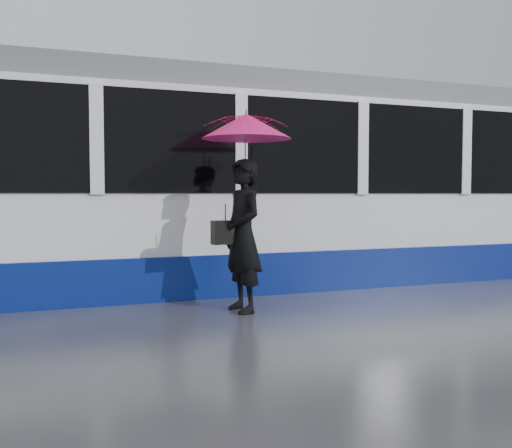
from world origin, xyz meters
name	(u,v)px	position (x,y,z in m)	size (l,w,h in m)	color
ground	(284,313)	(0.00, 0.00, 0.00)	(90.00, 90.00, 0.00)	#28282C
rails	(224,283)	(0.00, 2.50, 0.01)	(34.00, 1.51, 0.02)	#3F3D38
tram	(245,185)	(0.37, 2.50, 1.64)	(26.00, 2.56, 3.35)	white
woman	(243,236)	(-0.45, 0.27, 0.96)	(0.70, 0.46, 1.93)	black
umbrella	(246,144)	(-0.40, 0.27, 2.11)	(1.26, 1.26, 1.30)	#DA1285
handbag	(225,232)	(-0.67, 0.29, 1.01)	(0.36, 0.19, 0.48)	black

